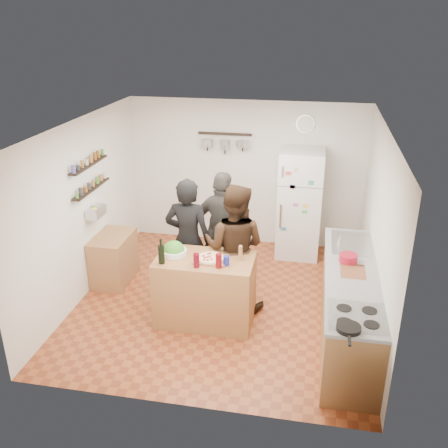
% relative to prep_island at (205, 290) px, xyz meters
% --- Properties ---
extents(room_shell, '(4.20, 4.20, 4.20)m').
position_rel_prep_island_xyz_m(room_shell, '(0.13, 0.89, 0.79)').
color(room_shell, brown).
rests_on(room_shell, ground).
extents(prep_island, '(1.25, 0.72, 0.91)m').
position_rel_prep_island_xyz_m(prep_island, '(0.00, 0.00, 0.00)').
color(prep_island, '#996438').
rests_on(prep_island, floor).
extents(pizza_board, '(0.42, 0.34, 0.02)m').
position_rel_prep_island_xyz_m(pizza_board, '(0.08, -0.02, 0.47)').
color(pizza_board, '#915934').
rests_on(pizza_board, prep_island).
extents(pizza, '(0.34, 0.34, 0.02)m').
position_rel_prep_island_xyz_m(pizza, '(0.08, -0.02, 0.48)').
color(pizza, beige).
rests_on(pizza, pizza_board).
extents(salad_bowl, '(0.33, 0.33, 0.07)m').
position_rel_prep_island_xyz_m(salad_bowl, '(-0.42, 0.05, 0.49)').
color(salad_bowl, silver).
rests_on(salad_bowl, prep_island).
extents(wine_bottle, '(0.08, 0.08, 0.24)m').
position_rel_prep_island_xyz_m(wine_bottle, '(-0.50, -0.22, 0.58)').
color(wine_bottle, black).
rests_on(wine_bottle, prep_island).
extents(wine_glass_near, '(0.07, 0.07, 0.18)m').
position_rel_prep_island_xyz_m(wine_glass_near, '(-0.05, -0.24, 0.55)').
color(wine_glass_near, '#540713').
rests_on(wine_glass_near, prep_island).
extents(wine_glass_far, '(0.08, 0.08, 0.18)m').
position_rel_prep_island_xyz_m(wine_glass_far, '(0.22, -0.20, 0.55)').
color(wine_glass_far, '#60080F').
rests_on(wine_glass_far, prep_island).
extents(pepper_mill, '(0.05, 0.05, 0.16)m').
position_rel_prep_island_xyz_m(pepper_mill, '(0.45, 0.05, 0.54)').
color(pepper_mill, '#98673F').
rests_on(pepper_mill, prep_island).
extents(salt_canister, '(0.07, 0.07, 0.12)m').
position_rel_prep_island_xyz_m(salt_canister, '(0.30, -0.12, 0.52)').
color(salt_canister, navy).
rests_on(salt_canister, prep_island).
extents(person_left, '(0.65, 0.43, 1.78)m').
position_rel_prep_island_xyz_m(person_left, '(-0.37, 0.56, 0.43)').
color(person_left, black).
rests_on(person_left, floor).
extents(person_center, '(0.94, 0.78, 1.78)m').
position_rel_prep_island_xyz_m(person_center, '(0.31, 0.44, 0.43)').
color(person_center, black).
rests_on(person_center, floor).
extents(person_back, '(1.10, 0.67, 1.76)m').
position_rel_prep_island_xyz_m(person_back, '(0.05, 0.98, 0.42)').
color(person_back, '#32302D').
rests_on(person_back, floor).
extents(counter_run, '(0.63, 2.63, 0.90)m').
position_rel_prep_island_xyz_m(counter_run, '(1.83, -0.05, -0.01)').
color(counter_run, '#9E7042').
rests_on(counter_run, floor).
extents(stove_top, '(0.60, 0.62, 0.02)m').
position_rel_prep_island_xyz_m(stove_top, '(1.83, -1.00, 0.46)').
color(stove_top, white).
rests_on(stove_top, counter_run).
extents(skillet, '(0.24, 0.24, 0.05)m').
position_rel_prep_island_xyz_m(skillet, '(1.73, -1.26, 0.49)').
color(skillet, black).
rests_on(skillet, stove_top).
extents(sink, '(0.50, 0.80, 0.03)m').
position_rel_prep_island_xyz_m(sink, '(1.83, 0.80, 0.46)').
color(sink, silver).
rests_on(sink, counter_run).
extents(cutting_board, '(0.30, 0.40, 0.02)m').
position_rel_prep_island_xyz_m(cutting_board, '(1.83, -0.01, 0.46)').
color(cutting_board, brown).
rests_on(cutting_board, counter_run).
extents(red_bowl, '(0.23, 0.23, 0.09)m').
position_rel_prep_island_xyz_m(red_bowl, '(1.78, 0.25, 0.51)').
color(red_bowl, maroon).
rests_on(red_bowl, counter_run).
extents(fridge, '(0.70, 0.68, 1.80)m').
position_rel_prep_island_xyz_m(fridge, '(1.08, 2.25, 0.45)').
color(fridge, white).
rests_on(fridge, floor).
extents(wall_clock, '(0.30, 0.03, 0.30)m').
position_rel_prep_island_xyz_m(wall_clock, '(1.08, 2.58, 1.69)').
color(wall_clock, silver).
rests_on(wall_clock, back_wall).
extents(spice_shelf_lower, '(0.12, 1.00, 0.02)m').
position_rel_prep_island_xyz_m(spice_shelf_lower, '(-1.80, 0.70, 1.04)').
color(spice_shelf_lower, black).
rests_on(spice_shelf_lower, left_wall).
extents(spice_shelf_upper, '(0.12, 1.00, 0.02)m').
position_rel_prep_island_xyz_m(spice_shelf_upper, '(-1.80, 0.70, 1.40)').
color(spice_shelf_upper, black).
rests_on(spice_shelf_upper, left_wall).
extents(produce_basket, '(0.18, 0.35, 0.14)m').
position_rel_prep_island_xyz_m(produce_basket, '(-1.77, 0.70, 0.69)').
color(produce_basket, silver).
rests_on(produce_basket, left_wall).
extents(side_table, '(0.50, 0.80, 0.73)m').
position_rel_prep_island_xyz_m(side_table, '(-1.61, 0.80, -0.09)').
color(side_table, '#AA7C47').
rests_on(side_table, floor).
extents(pot_rack, '(0.90, 0.04, 0.04)m').
position_rel_prep_island_xyz_m(pot_rack, '(-0.22, 2.50, 1.49)').
color(pot_rack, black).
rests_on(pot_rack, back_wall).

